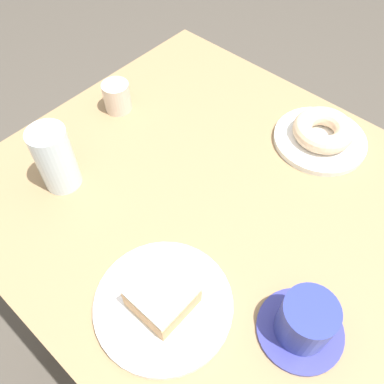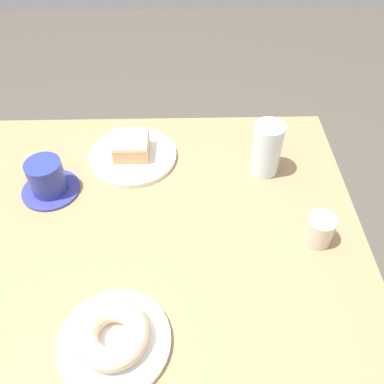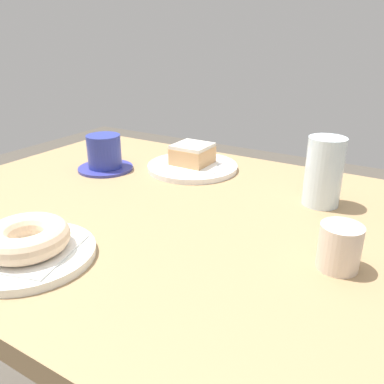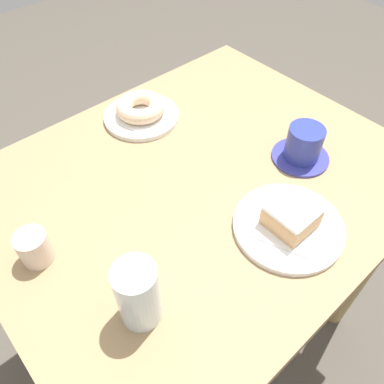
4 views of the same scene
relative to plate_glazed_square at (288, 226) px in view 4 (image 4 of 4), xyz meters
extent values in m
plane|color=#4C463D|center=(-0.04, 0.22, -0.78)|extent=(6.00, 6.00, 0.00)
cube|color=#967750|center=(-0.04, 0.22, -0.02)|extent=(0.94, 0.77, 0.04)
cylinder|color=#9D844E|center=(0.36, -0.11, -0.41)|extent=(0.06, 0.06, 0.73)
cylinder|color=#9D844E|center=(-0.44, 0.55, -0.41)|extent=(0.06, 0.06, 0.73)
cylinder|color=#9D844E|center=(0.36, 0.55, -0.41)|extent=(0.06, 0.06, 0.73)
cylinder|color=white|center=(0.00, 0.00, 0.00)|extent=(0.22, 0.22, 0.01)
cube|color=white|center=(0.00, 0.00, 0.01)|extent=(0.16, 0.16, 0.00)
cube|color=tan|center=(0.00, 0.00, 0.03)|extent=(0.09, 0.09, 0.04)
cube|color=silver|center=(0.00, 0.00, 0.05)|extent=(0.08, 0.08, 0.01)
cylinder|color=tan|center=(0.00, 0.00, 0.06)|extent=(0.02, 0.02, 0.00)
cylinder|color=white|center=(-0.01, 0.48, 0.00)|extent=(0.19, 0.19, 0.01)
cube|color=white|center=(-0.01, 0.48, 0.01)|extent=(0.16, 0.16, 0.00)
torus|color=beige|center=(-0.01, 0.48, 0.03)|extent=(0.12, 0.12, 0.04)
cylinder|color=silver|center=(-0.32, 0.05, 0.06)|extent=(0.07, 0.07, 0.13)
cylinder|color=#33368D|center=(0.18, 0.11, 0.00)|extent=(0.13, 0.13, 0.01)
cylinder|color=navy|center=(0.18, 0.11, 0.04)|extent=(0.08, 0.08, 0.08)
cylinder|color=black|center=(0.18, 0.11, 0.08)|extent=(0.07, 0.07, 0.00)
cylinder|color=beige|center=(-0.40, 0.27, 0.03)|extent=(0.06, 0.06, 0.07)
camera|label=1|loc=(0.19, -0.15, 0.61)|focal=37.71mm
camera|label=2|loc=(-0.13, 0.77, 0.68)|focal=38.01mm
camera|label=3|loc=(-0.48, 0.79, 0.31)|focal=36.99mm
camera|label=4|loc=(-0.45, -0.21, 0.62)|focal=36.01mm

